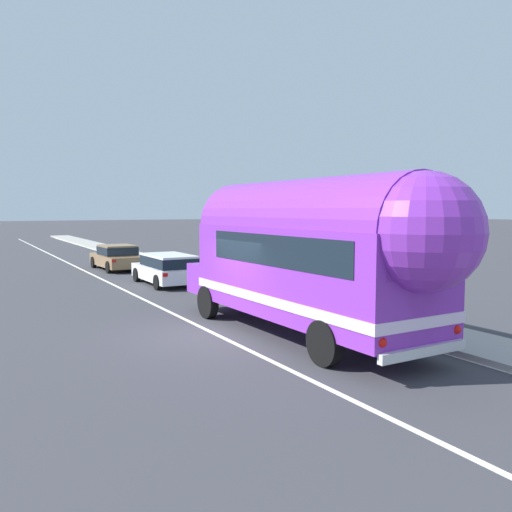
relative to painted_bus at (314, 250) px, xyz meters
The scene contains 6 objects.
ground_plane 3.47m from the painted_bus, 138.28° to the left, with size 300.00×300.00×0.00m, color #38383D.
lane_markings 13.92m from the painted_bus, 90.69° to the left, with size 3.96×80.00×0.01m.
sidewalk_slab 12.29m from the painted_bus, 75.94° to the left, with size 2.08×90.00×0.15m, color #9E9B93.
painted_bus is the anchor object (origin of this frame).
car_lead 11.32m from the painted_bus, 89.14° to the left, with size 1.98×4.33×1.37m.
car_second 18.32m from the painted_bus, 90.65° to the left, with size 2.12×4.53×1.37m.
Camera 1 is at (-5.90, -12.53, 3.35)m, focal length 36.92 mm.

